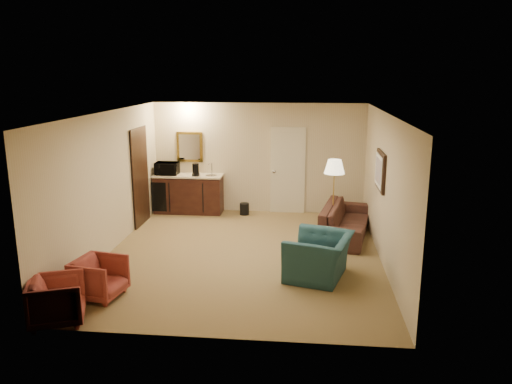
% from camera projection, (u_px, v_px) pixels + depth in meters
% --- Properties ---
extents(ground, '(6.00, 6.00, 0.00)m').
position_uv_depth(ground, '(243.00, 254.00, 9.23)').
color(ground, olive).
rests_on(ground, ground).
extents(room_walls, '(5.02, 6.01, 2.61)m').
position_uv_depth(room_walls, '(242.00, 156.00, 9.58)').
color(room_walls, '#C6B695').
rests_on(room_walls, ground).
extents(wetbar_cabinet, '(1.64, 0.58, 0.92)m').
position_uv_depth(wetbar_cabinet, '(189.00, 194.00, 11.92)').
color(wetbar_cabinet, '#391C12').
rests_on(wetbar_cabinet, ground).
extents(sofa, '(1.05, 2.28, 0.86)m').
position_uv_depth(sofa, '(345.00, 216.00, 10.20)').
color(sofa, black).
rests_on(sofa, ground).
extents(teal_armchair, '(0.99, 1.25, 0.96)m').
position_uv_depth(teal_armchair, '(319.00, 249.00, 8.12)').
color(teal_armchair, '#204452').
rests_on(teal_armchair, ground).
extents(rose_chair_near, '(0.72, 0.76, 0.68)m').
position_uv_depth(rose_chair_near, '(99.00, 276.00, 7.40)').
color(rose_chair_near, '#983A32').
rests_on(rose_chair_near, ground).
extents(rose_chair_far, '(0.84, 0.87, 0.70)m').
position_uv_depth(rose_chair_far, '(57.00, 298.00, 6.65)').
color(rose_chair_far, '#983A32').
rests_on(rose_chair_far, ground).
extents(coffee_table, '(0.81, 0.64, 0.42)m').
position_uv_depth(coffee_table, '(325.00, 258.00, 8.50)').
color(coffee_table, black).
rests_on(coffee_table, ground).
extents(floor_lamp, '(0.55, 0.55, 1.58)m').
position_uv_depth(floor_lamp, '(333.00, 197.00, 10.24)').
color(floor_lamp, gold).
rests_on(floor_lamp, ground).
extents(waste_bin, '(0.29, 0.29, 0.27)m').
position_uv_depth(waste_bin, '(244.00, 209.00, 11.79)').
color(waste_bin, black).
rests_on(waste_bin, ground).
extents(microwave, '(0.54, 0.30, 0.36)m').
position_uv_depth(microwave, '(167.00, 167.00, 11.80)').
color(microwave, black).
rests_on(microwave, wetbar_cabinet).
extents(coffee_maker, '(0.18, 0.18, 0.29)m').
position_uv_depth(coffee_maker, '(196.00, 170.00, 11.65)').
color(coffee_maker, black).
rests_on(coffee_maker, wetbar_cabinet).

